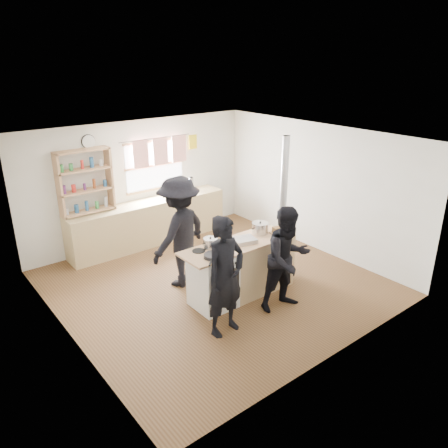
{
  "coord_description": "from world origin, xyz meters",
  "views": [
    {
      "loc": [
        -4.0,
        -5.31,
        3.71
      ],
      "look_at": [
        0.12,
        -0.1,
        1.1
      ],
      "focal_mm": 35.0,
      "sensor_mm": 36.0,
      "label": 1
    }
  ],
  "objects_px": {
    "bread_board": "(279,231)",
    "person_near_right": "(288,259)",
    "stockpot_counter": "(260,228)",
    "skillet_greens": "(214,256)",
    "stockpot_stove": "(211,243)",
    "roast_tray": "(244,240)",
    "flue_heater": "(281,243)",
    "person_far": "(180,232)",
    "thermos": "(191,185)",
    "person_near_left": "(225,276)",
    "cooking_island": "(242,268)"
  },
  "relations": [
    {
      "from": "person_near_right",
      "to": "stockpot_counter",
      "type": "bearing_deg",
      "value": 84.86
    },
    {
      "from": "thermos",
      "to": "skillet_greens",
      "type": "relative_size",
      "value": 0.79
    },
    {
      "from": "roast_tray",
      "to": "stockpot_counter",
      "type": "xyz_separation_m",
      "value": [
        0.44,
        0.12,
        0.06
      ]
    },
    {
      "from": "person_near_left",
      "to": "person_near_right",
      "type": "distance_m",
      "value": 1.13
    },
    {
      "from": "roast_tray",
      "to": "person_far",
      "type": "bearing_deg",
      "value": 121.96
    },
    {
      "from": "roast_tray",
      "to": "bread_board",
      "type": "xyz_separation_m",
      "value": [
        0.68,
        -0.09,
        0.01
      ]
    },
    {
      "from": "roast_tray",
      "to": "flue_heater",
      "type": "height_order",
      "value": "flue_heater"
    },
    {
      "from": "skillet_greens",
      "to": "person_near_right",
      "type": "bearing_deg",
      "value": -30.01
    },
    {
      "from": "person_far",
      "to": "cooking_island",
      "type": "bearing_deg",
      "value": 102.1
    },
    {
      "from": "stockpot_counter",
      "to": "person_far",
      "type": "distance_m",
      "value": 1.33
    },
    {
      "from": "thermos",
      "to": "stockpot_stove",
      "type": "height_order",
      "value": "thermos"
    },
    {
      "from": "cooking_island",
      "to": "person_near_left",
      "type": "xyz_separation_m",
      "value": [
        -0.86,
        -0.64,
        0.4
      ]
    },
    {
      "from": "bread_board",
      "to": "flue_heater",
      "type": "xyz_separation_m",
      "value": [
        0.2,
        0.13,
        -0.33
      ]
    },
    {
      "from": "roast_tray",
      "to": "bread_board",
      "type": "distance_m",
      "value": 0.69
    },
    {
      "from": "person_near_left",
      "to": "person_far",
      "type": "distance_m",
      "value": 1.59
    },
    {
      "from": "thermos",
      "to": "stockpot_counter",
      "type": "bearing_deg",
      "value": -99.69
    },
    {
      "from": "cooking_island",
      "to": "person_near_left",
      "type": "bearing_deg",
      "value": -143.4
    },
    {
      "from": "thermos",
      "to": "person_near_right",
      "type": "distance_m",
      "value": 3.56
    },
    {
      "from": "skillet_greens",
      "to": "stockpot_stove",
      "type": "height_order",
      "value": "stockpot_stove"
    },
    {
      "from": "bread_board",
      "to": "thermos",
      "type": "bearing_deg",
      "value": 85.72
    },
    {
      "from": "skillet_greens",
      "to": "roast_tray",
      "type": "bearing_deg",
      "value": 11.05
    },
    {
      "from": "stockpot_counter",
      "to": "skillet_greens",
      "type": "bearing_deg",
      "value": -167.41
    },
    {
      "from": "person_near_left",
      "to": "thermos",
      "type": "bearing_deg",
      "value": 57.07
    },
    {
      "from": "flue_heater",
      "to": "stockpot_stove",
      "type": "bearing_deg",
      "value": 175.53
    },
    {
      "from": "thermos",
      "to": "person_far",
      "type": "xyz_separation_m",
      "value": [
        -1.49,
        -1.84,
        -0.12
      ]
    },
    {
      "from": "thermos",
      "to": "cooking_island",
      "type": "height_order",
      "value": "thermos"
    },
    {
      "from": "roast_tray",
      "to": "stockpot_counter",
      "type": "distance_m",
      "value": 0.46
    },
    {
      "from": "thermos",
      "to": "stockpot_stove",
      "type": "relative_size",
      "value": 1.44
    },
    {
      "from": "bread_board",
      "to": "person_near_right",
      "type": "bearing_deg",
      "value": -124.94
    },
    {
      "from": "cooking_island",
      "to": "stockpot_counter",
      "type": "xyz_separation_m",
      "value": [
        0.46,
        0.1,
        0.56
      ]
    },
    {
      "from": "skillet_greens",
      "to": "stockpot_stove",
      "type": "relative_size",
      "value": 1.83
    },
    {
      "from": "flue_heater",
      "to": "person_far",
      "type": "distance_m",
      "value": 1.75
    },
    {
      "from": "bread_board",
      "to": "person_near_right",
      "type": "height_order",
      "value": "person_near_right"
    },
    {
      "from": "cooking_island",
      "to": "person_far",
      "type": "distance_m",
      "value": 1.2
    },
    {
      "from": "stockpot_stove",
      "to": "person_far",
      "type": "bearing_deg",
      "value": 93.36
    },
    {
      "from": "roast_tray",
      "to": "person_near_left",
      "type": "xyz_separation_m",
      "value": [
        -0.87,
        -0.61,
        -0.1
      ]
    },
    {
      "from": "flue_heater",
      "to": "skillet_greens",
      "type": "bearing_deg",
      "value": -173.34
    },
    {
      "from": "cooking_island",
      "to": "roast_tray",
      "type": "height_order",
      "value": "roast_tray"
    },
    {
      "from": "thermos",
      "to": "stockpot_stove",
      "type": "xyz_separation_m",
      "value": [
        -1.45,
        -2.63,
        -0.05
      ]
    },
    {
      "from": "stockpot_counter",
      "to": "person_near_right",
      "type": "xyz_separation_m",
      "value": [
        -0.19,
        -0.82,
        -0.2
      ]
    },
    {
      "from": "person_near_left",
      "to": "person_near_right",
      "type": "bearing_deg",
      "value": -9.67
    },
    {
      "from": "person_near_right",
      "to": "skillet_greens",
      "type": "bearing_deg",
      "value": 157.65
    },
    {
      "from": "stockpot_counter",
      "to": "person_near_left",
      "type": "bearing_deg",
      "value": -150.87
    },
    {
      "from": "skillet_greens",
      "to": "person_near_right",
      "type": "xyz_separation_m",
      "value": [
        0.97,
        -0.56,
        -0.13
      ]
    },
    {
      "from": "roast_tray",
      "to": "bread_board",
      "type": "bearing_deg",
      "value": -7.28
    },
    {
      "from": "skillet_greens",
      "to": "bread_board",
      "type": "bearing_deg",
      "value": 2.12
    },
    {
      "from": "person_far",
      "to": "roast_tray",
      "type": "bearing_deg",
      "value": 102.16
    },
    {
      "from": "stockpot_counter",
      "to": "bread_board",
      "type": "distance_m",
      "value": 0.32
    },
    {
      "from": "bread_board",
      "to": "skillet_greens",
      "type": "bearing_deg",
      "value": -177.88
    },
    {
      "from": "thermos",
      "to": "flue_heater",
      "type": "xyz_separation_m",
      "value": [
        -0.02,
        -2.75,
        -0.41
      ]
    }
  ]
}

